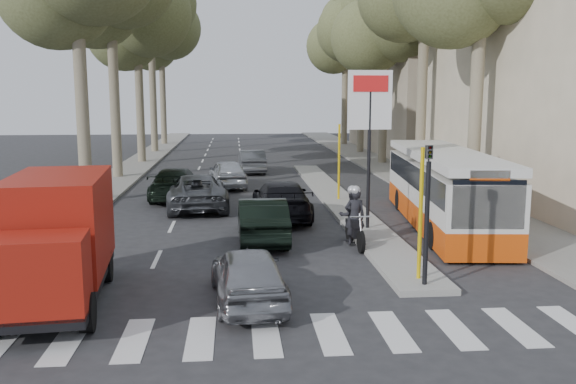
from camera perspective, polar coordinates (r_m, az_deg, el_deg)
name	(u,v)px	position (r m, az deg, el deg)	size (l,w,h in m)	color
ground	(288,276)	(16.39, 0.00, -7.86)	(120.00, 120.00, 0.00)	#28282B
sidewalk_right	(381,165)	(42.09, 8.70, 2.55)	(3.20, 70.00, 0.12)	gray
median_left	(141,162)	(44.37, -13.62, 2.73)	(2.40, 64.00, 0.12)	gray
traffic_island	(338,201)	(27.42, 4.74, -0.80)	(1.50, 26.00, 0.16)	gray
building_far	(440,55)	(52.51, 14.04, 12.35)	(11.00, 20.00, 16.00)	#B7A88E
billboard	(370,126)	(21.16, 7.64, 6.10)	(1.50, 12.10, 5.60)	yellow
traffic_light_island	(428,191)	(15.03, 12.95, 0.09)	(0.16, 0.41, 3.60)	black
tree_l_c	(139,17)	(44.50, -13.80, 15.63)	(7.40, 7.20, 13.71)	#6B604C
tree_l_d	(152,7)	(52.60, -12.63, 16.51)	(7.40, 7.20, 15.66)	#6B604C
tree_l_e	(162,31)	(60.38, -11.68, 14.57)	(7.40, 7.20, 14.49)	#6B604C
tree_r_c	(387,21)	(43.29, 9.23, 15.50)	(7.40, 7.20, 13.32)	#6B604C
tree_r_d	(364,15)	(51.21, 7.10, 16.09)	(7.40, 7.20, 14.88)	#6B604C
tree_r_e	(347,34)	(58.96, 5.51, 14.51)	(7.40, 7.20, 14.10)	#6B604C
silver_hatchback	(248,275)	(14.23, -3.74, -7.71)	(1.58, 3.94, 1.34)	gray
dark_hatchback	(262,220)	(20.03, -2.43, -2.60)	(1.53, 4.39, 1.45)	black
queue_car_a	(197,191)	(26.05, -8.54, 0.06)	(2.44, 5.29, 1.47)	#4D5055
queue_car_b	(281,200)	(23.68, -0.63, -0.73)	(2.07, 5.10, 1.48)	black
queue_car_c	(228,173)	(31.79, -5.68, 1.74)	(1.73, 4.31, 1.47)	#B0B4B8
queue_car_d	(252,161)	(37.83, -3.41, 2.90)	(1.49, 4.28, 1.41)	#52555B
queue_car_e	(176,184)	(28.57, -10.47, 0.79)	(2.03, 5.00, 1.45)	black
red_truck	(56,238)	(14.98, -20.91, -4.00)	(2.53, 5.63, 2.91)	black
city_bus	(443,186)	(22.89, 14.34, 0.51)	(3.42, 10.81, 2.80)	#D3460B
motorcycle	(353,217)	(19.62, 6.13, -2.38)	(0.84, 2.31, 1.96)	black
pedestrian_near	(463,176)	(29.27, 16.10, 1.43)	(1.10, 0.54, 1.88)	#463955
pedestrian_far	(480,177)	(29.70, 17.53, 1.35)	(1.13, 0.50, 1.75)	brown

